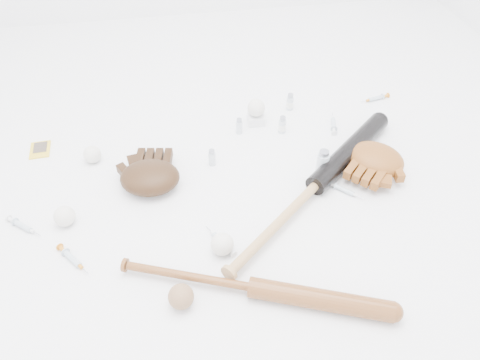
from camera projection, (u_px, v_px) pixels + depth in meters
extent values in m
plane|color=white|center=(236.00, 190.00, 1.63)|extent=(3.00, 3.00, 0.00)
cube|color=gold|center=(40.00, 150.00, 1.79)|extent=(0.08, 0.10, 0.01)
cube|color=white|center=(256.00, 119.00, 1.91)|extent=(0.07, 0.07, 0.04)
sphere|color=silver|center=(256.00, 108.00, 1.87)|extent=(0.07, 0.07, 0.07)
sphere|color=silver|center=(65.00, 216.00, 1.49)|extent=(0.07, 0.07, 0.07)
sphere|color=silver|center=(92.00, 154.00, 1.72)|extent=(0.06, 0.06, 0.06)
sphere|color=silver|center=(222.00, 244.00, 1.41)|extent=(0.07, 0.07, 0.07)
sphere|color=#8C6443|center=(181.00, 297.00, 1.27)|extent=(0.07, 0.07, 0.07)
cylinder|color=silver|center=(282.00, 125.00, 1.85)|extent=(0.03, 0.03, 0.07)
cylinder|color=silver|center=(290.00, 102.00, 1.97)|extent=(0.03, 0.03, 0.07)
cylinder|color=silver|center=(239.00, 126.00, 1.85)|extent=(0.03, 0.03, 0.07)
cylinder|color=silver|center=(323.00, 163.00, 1.66)|extent=(0.04, 0.04, 0.10)
cylinder|color=silver|center=(212.00, 157.00, 1.71)|extent=(0.03, 0.03, 0.07)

